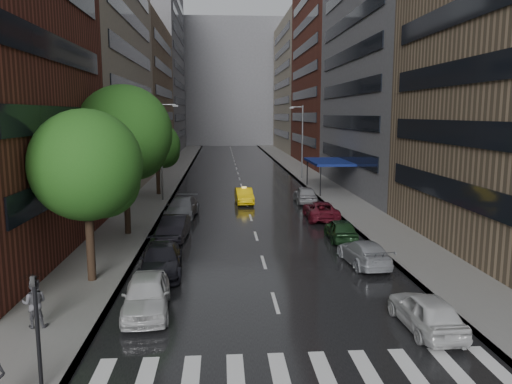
% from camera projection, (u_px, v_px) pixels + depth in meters
% --- Properties ---
extents(ground, '(220.00, 220.00, 0.00)m').
position_uv_depth(ground, '(287.00, 345.00, 17.72)').
color(ground, gray).
rests_on(ground, ground).
extents(road, '(14.00, 140.00, 0.01)m').
position_uv_depth(road, '(238.00, 175.00, 66.99)').
color(road, black).
rests_on(road, ground).
extents(sidewalk_left, '(4.00, 140.00, 0.15)m').
position_uv_depth(sidewalk_left, '(171.00, 175.00, 66.35)').
color(sidewalk_left, gray).
rests_on(sidewalk_left, ground).
extents(sidewalk_right, '(4.00, 140.00, 0.15)m').
position_uv_depth(sidewalk_right, '(305.00, 174.00, 67.60)').
color(sidewalk_right, gray).
rests_on(sidewalk_right, ground).
extents(crosswalk, '(13.15, 2.80, 0.01)m').
position_uv_depth(crosswalk, '(302.00, 373.00, 15.76)').
color(crosswalk, silver).
rests_on(crosswalk, ground).
extents(buildings_left, '(8.00, 108.00, 38.00)m').
position_uv_depth(buildings_left, '(132.00, 59.00, 72.13)').
color(buildings_left, maroon).
rests_on(buildings_left, ground).
extents(buildings_right, '(8.05, 109.10, 36.00)m').
position_uv_depth(buildings_right, '(339.00, 66.00, 72.29)').
color(buildings_right, '#937A5B').
rests_on(buildings_right, ground).
extents(building_far, '(40.00, 14.00, 32.00)m').
position_uv_depth(building_far, '(229.00, 84.00, 131.52)').
color(building_far, slate).
rests_on(building_far, ground).
extents(tree_near, '(5.26, 5.26, 8.38)m').
position_uv_depth(tree_near, '(86.00, 165.00, 23.34)').
color(tree_near, '#382619').
rests_on(tree_near, ground).
extents(tree_mid, '(6.29, 6.29, 10.02)m').
position_uv_depth(tree_mid, '(124.00, 133.00, 32.60)').
color(tree_mid, '#382619').
rests_on(tree_mid, ground).
extents(tree_far, '(4.59, 4.59, 7.31)m').
position_uv_depth(tree_far, '(157.00, 146.00, 49.39)').
color(tree_far, '#382619').
rests_on(tree_far, ground).
extents(taxi, '(1.70, 4.33, 1.40)m').
position_uv_depth(taxi, '(244.00, 196.00, 45.59)').
color(taxi, yellow).
rests_on(taxi, ground).
extents(parked_cars_left, '(2.73, 24.44, 1.58)m').
position_uv_depth(parked_cars_left, '(170.00, 237.00, 30.17)').
color(parked_cars_left, silver).
rests_on(parked_cars_left, ground).
extents(parked_cars_right, '(2.48, 31.88, 1.56)m').
position_uv_depth(parked_cars_right, '(336.00, 225.00, 33.54)').
color(parked_cars_right, silver).
rests_on(parked_cars_right, ground).
extents(ped_black_umbrella, '(0.97, 0.98, 2.09)m').
position_uv_depth(ped_black_umbrella, '(34.00, 296.00, 18.68)').
color(ped_black_umbrella, '#525157').
rests_on(ped_black_umbrella, sidewalk_left).
extents(traffic_light, '(0.18, 0.15, 3.45)m').
position_uv_depth(traffic_light, '(37.00, 322.00, 14.27)').
color(traffic_light, black).
rests_on(traffic_light, sidewalk_left).
extents(street_lamp_left, '(1.74, 0.22, 9.00)m').
position_uv_depth(street_lamp_left, '(162.00, 149.00, 45.99)').
color(street_lamp_left, gray).
rests_on(street_lamp_left, sidewalk_left).
extents(street_lamp_right, '(1.74, 0.22, 9.00)m').
position_uv_depth(street_lamp_right, '(302.00, 140.00, 61.84)').
color(street_lamp_right, gray).
rests_on(street_lamp_right, sidewalk_right).
extents(awning, '(4.00, 8.00, 3.12)m').
position_uv_depth(awning, '(329.00, 162.00, 52.34)').
color(awning, navy).
rests_on(awning, sidewalk_right).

